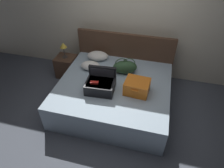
# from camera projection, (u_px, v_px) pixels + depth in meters

# --- Properties ---
(ground_plane) EXTENTS (12.00, 12.00, 0.00)m
(ground_plane) POSITION_uv_depth(u_px,v_px,m) (109.00, 119.00, 3.76)
(ground_plane) COLOR #4C515B
(back_wall) EXTENTS (8.00, 0.10, 2.60)m
(back_wall) POSITION_uv_depth(u_px,v_px,m) (129.00, 18.00, 4.18)
(back_wall) COLOR beige
(back_wall) RESTS_ON ground
(bed) EXTENTS (2.05, 1.88, 0.53)m
(bed) POSITION_uv_depth(u_px,v_px,m) (114.00, 94.00, 3.90)
(bed) COLOR #99ADBC
(bed) RESTS_ON ground
(headboard) EXTENTS (2.09, 0.08, 1.08)m
(headboard) POSITION_uv_depth(u_px,v_px,m) (125.00, 56.00, 4.46)
(headboard) COLOR #4C3323
(headboard) RESTS_ON ground
(hard_case_large) EXTENTS (0.52, 0.46, 0.37)m
(hard_case_large) POSITION_uv_depth(u_px,v_px,m) (100.00, 84.00, 3.52)
(hard_case_large) COLOR black
(hard_case_large) RESTS_ON bed
(hard_case_medium) EXTENTS (0.44, 0.40, 0.24)m
(hard_case_medium) POSITION_uv_depth(u_px,v_px,m) (137.00, 87.00, 3.47)
(hard_case_medium) COLOR #D16619
(hard_case_medium) RESTS_ON bed
(duffel_bag) EXTENTS (0.52, 0.38, 0.33)m
(duffel_bag) POSITION_uv_depth(u_px,v_px,m) (125.00, 67.00, 3.91)
(duffel_bag) COLOR #2D4C2D
(duffel_bag) RESTS_ON bed
(pillow_near_headboard) EXTENTS (0.41, 0.30, 0.17)m
(pillow_near_headboard) POSITION_uv_depth(u_px,v_px,m) (90.00, 66.00, 4.04)
(pillow_near_headboard) COLOR white
(pillow_near_headboard) RESTS_ON bed
(pillow_center_head) EXTENTS (0.48, 0.34, 0.18)m
(pillow_center_head) POSITION_uv_depth(u_px,v_px,m) (98.00, 56.00, 4.32)
(pillow_center_head) COLOR white
(pillow_center_head) RESTS_ON bed
(nightstand) EXTENTS (0.44, 0.40, 0.49)m
(nightstand) POSITION_uv_depth(u_px,v_px,m) (67.00, 66.00, 4.68)
(nightstand) COLOR #4C3323
(nightstand) RESTS_ON ground
(table_lamp) EXTENTS (0.15, 0.15, 0.36)m
(table_lamp) POSITION_uv_depth(u_px,v_px,m) (63.00, 46.00, 4.35)
(table_lamp) COLOR #3F3833
(table_lamp) RESTS_ON nightstand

